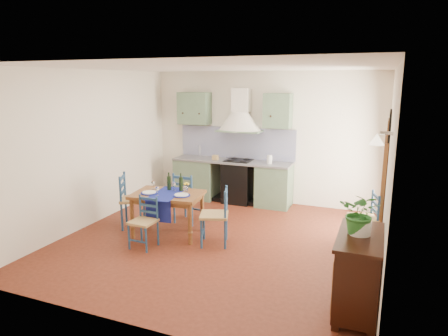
{
  "coord_description": "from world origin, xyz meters",
  "views": [
    {
      "loc": [
        2.41,
        -5.71,
        2.6
      ],
      "look_at": [
        -0.02,
        0.3,
        1.18
      ],
      "focal_mm": 32.0,
      "sensor_mm": 36.0,
      "label": 1
    }
  ],
  "objects_px": {
    "dining_table": "(168,198)",
    "chair_near": "(144,222)",
    "potted_plant": "(361,213)",
    "sideboard": "(358,271)"
  },
  "relations": [
    {
      "from": "sideboard",
      "to": "potted_plant",
      "type": "relative_size",
      "value": 2.17
    },
    {
      "from": "chair_near",
      "to": "potted_plant",
      "type": "xyz_separation_m",
      "value": [
        3.25,
        -0.64,
        0.76
      ]
    },
    {
      "from": "chair_near",
      "to": "sideboard",
      "type": "xyz_separation_m",
      "value": [
        3.26,
        -0.67,
        0.09
      ]
    },
    {
      "from": "chair_near",
      "to": "dining_table",
      "type": "bearing_deg",
      "value": 81.2
    },
    {
      "from": "dining_table",
      "to": "chair_near",
      "type": "relative_size",
      "value": 1.54
    },
    {
      "from": "potted_plant",
      "to": "sideboard",
      "type": "bearing_deg",
      "value": -56.52
    },
    {
      "from": "dining_table",
      "to": "sideboard",
      "type": "relative_size",
      "value": 1.19
    },
    {
      "from": "sideboard",
      "to": "potted_plant",
      "type": "bearing_deg",
      "value": 123.48
    },
    {
      "from": "dining_table",
      "to": "sideboard",
      "type": "xyz_separation_m",
      "value": [
        3.17,
        -1.27,
        -0.14
      ]
    },
    {
      "from": "chair_near",
      "to": "potted_plant",
      "type": "bearing_deg",
      "value": -11.21
    }
  ]
}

